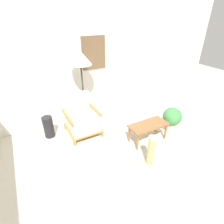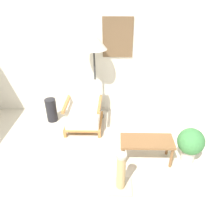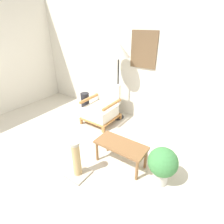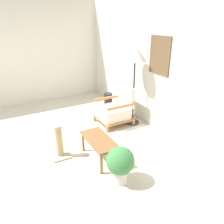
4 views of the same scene
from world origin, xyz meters
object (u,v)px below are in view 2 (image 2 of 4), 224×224
armchair (84,112)px  scratching_post (121,175)px  vase (51,110)px  floor_lamp (94,45)px  coffee_table (147,143)px  potted_plant (191,143)px

armchair → scratching_post: size_ratio=1.41×
vase → scratching_post: 2.16m
armchair → scratching_post: (0.68, -1.48, -0.08)m
floor_lamp → scratching_post: 2.26m
coffee_table → scratching_post: (-0.40, -0.56, -0.09)m
coffee_table → scratching_post: bearing=-125.6°
armchair → potted_plant: 1.97m
coffee_table → vase: vase is taller
potted_plant → scratching_post: scratching_post is taller
floor_lamp → coffee_table: size_ratio=2.12×
floor_lamp → coffee_table: floor_lamp is taller
armchair → floor_lamp: size_ratio=0.50×
vase → scratching_post: size_ratio=0.79×
coffee_table → armchair: bearing=139.3°
potted_plant → armchair: bearing=152.1°
coffee_table → scratching_post: scratching_post is taller
potted_plant → coffee_table: bearing=-179.5°
scratching_post → vase: bearing=129.1°
armchair → coffee_table: bearing=-40.7°
armchair → potted_plant: size_ratio=1.46×
potted_plant → vase: bearing=155.3°
floor_lamp → vase: floor_lamp is taller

